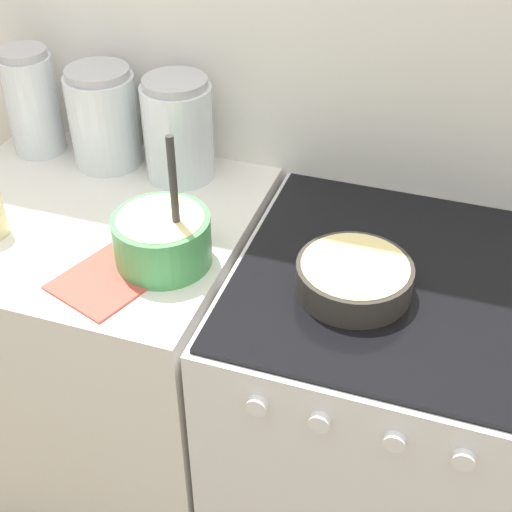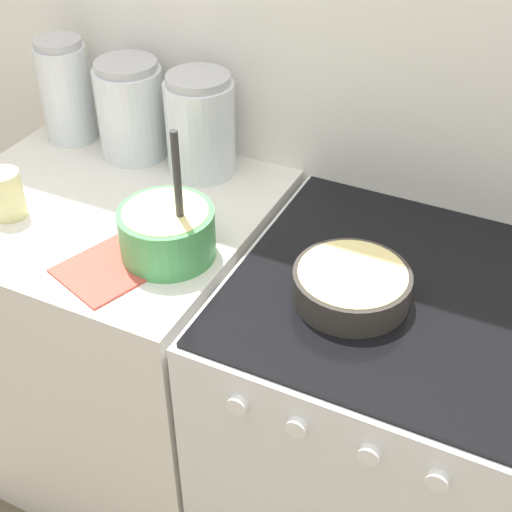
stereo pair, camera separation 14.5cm
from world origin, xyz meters
The scene contains 10 objects.
wall_back centered at (0.00, 0.71, 1.20)m, with size 4.51×0.05×2.40m.
countertop_cabinet centered at (-0.38, 0.34, 0.46)m, with size 0.76×0.69×0.91m.
stove centered at (0.35, 0.34, 0.46)m, with size 0.67×0.71×0.91m.
mixing_bowl centered at (-0.13, 0.24, 0.98)m, with size 0.20×0.20×0.30m.
baking_pan centered at (0.28, 0.27, 0.95)m, with size 0.23×0.23×0.07m.
storage_jar_left centered at (-0.64, 0.58, 1.03)m, with size 0.13×0.13×0.28m.
storage_jar_middle centered at (-0.44, 0.58, 1.02)m, with size 0.17×0.17×0.25m.
storage_jar_right centered at (-0.23, 0.58, 1.02)m, with size 0.17×0.17×0.26m.
tin_can centered at (-0.53, 0.21, 0.97)m, with size 0.08×0.08×0.11m.
recipe_page centered at (-0.20, 0.16, 0.92)m, with size 0.25×0.29×0.01m.
Camera 2 is at (0.58, -0.78, 1.85)m, focal length 50.00 mm.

